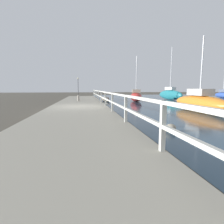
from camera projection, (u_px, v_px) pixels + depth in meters
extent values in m
plane|color=#4C473D|center=(79.00, 110.00, 12.91)|extent=(120.00, 120.00, 0.00)
cube|color=gray|center=(79.00, 108.00, 12.89)|extent=(4.23, 36.00, 0.29)
cube|color=beige|center=(163.00, 126.00, 3.61)|extent=(0.10, 0.10, 1.07)
cube|color=beige|center=(126.00, 109.00, 6.78)|extent=(0.10, 0.10, 1.07)
cube|color=beige|center=(112.00, 102.00, 9.95)|extent=(0.10, 0.10, 1.07)
cube|color=beige|center=(106.00, 99.00, 13.12)|extent=(0.10, 0.10, 1.07)
cube|color=beige|center=(101.00, 97.00, 16.29)|extent=(0.10, 0.10, 1.07)
cube|color=beige|center=(98.00, 95.00, 19.46)|extent=(0.10, 0.10, 1.07)
cube|color=beige|center=(96.00, 94.00, 22.63)|extent=(0.10, 0.10, 1.07)
cube|color=beige|center=(95.00, 94.00, 25.80)|extent=(0.10, 0.10, 1.07)
cube|color=beige|center=(94.00, 93.00, 28.97)|extent=(0.10, 0.10, 1.07)
cube|color=beige|center=(106.00, 92.00, 13.05)|extent=(0.09, 32.50, 0.08)
cube|color=beige|center=(106.00, 99.00, 13.12)|extent=(0.09, 32.50, 0.08)
ellipsoid|color=#666056|center=(107.00, 100.00, 21.15)|extent=(0.54, 0.49, 0.41)
ellipsoid|color=gray|center=(107.00, 98.00, 24.37)|extent=(0.55, 0.49, 0.41)
ellipsoid|color=gray|center=(171.00, 128.00, 6.48)|extent=(0.39, 0.35, 0.30)
ellipsoid|color=gray|center=(108.00, 101.00, 20.74)|extent=(0.42, 0.37, 0.31)
ellipsoid|color=gray|center=(105.00, 99.00, 22.62)|extent=(0.74, 0.66, 0.55)
ellipsoid|color=gray|center=(105.00, 100.00, 21.47)|extent=(0.37, 0.33, 0.27)
cylinder|color=gray|center=(78.00, 99.00, 18.13)|extent=(0.22, 0.22, 0.50)
sphere|color=gray|center=(78.00, 96.00, 18.10)|extent=(0.20, 0.20, 0.20)
cylinder|color=#2D2D33|center=(78.00, 88.00, 24.94)|extent=(0.07, 0.07, 2.64)
sphere|color=beige|center=(78.00, 78.00, 24.75)|extent=(0.20, 0.20, 0.20)
ellipsoid|color=#2D4C9E|center=(223.00, 95.00, 29.99)|extent=(1.37, 3.21, 0.94)
cube|color=#4C566B|center=(223.00, 91.00, 29.89)|extent=(0.81, 1.29, 0.50)
ellipsoid|color=#1E707A|center=(170.00, 95.00, 24.72)|extent=(1.59, 5.43, 1.38)
cube|color=silver|center=(170.00, 89.00, 24.60)|extent=(0.88, 1.75, 0.41)
cylinder|color=silver|center=(171.00, 69.00, 24.23)|extent=(0.09, 0.09, 5.86)
ellipsoid|color=orange|center=(199.00, 103.00, 12.50)|extent=(1.49, 5.67, 1.10)
cube|color=beige|center=(200.00, 92.00, 12.40)|extent=(1.02, 1.70, 0.47)
cylinder|color=silver|center=(202.00, 66.00, 12.15)|extent=(0.09, 0.09, 4.07)
ellipsoid|color=red|center=(136.00, 97.00, 21.68)|extent=(2.42, 4.87, 1.08)
cube|color=#9E937F|center=(136.00, 91.00, 21.58)|extent=(1.26, 1.55, 0.39)
cylinder|color=silver|center=(136.00, 74.00, 21.31)|extent=(0.09, 0.09, 4.40)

